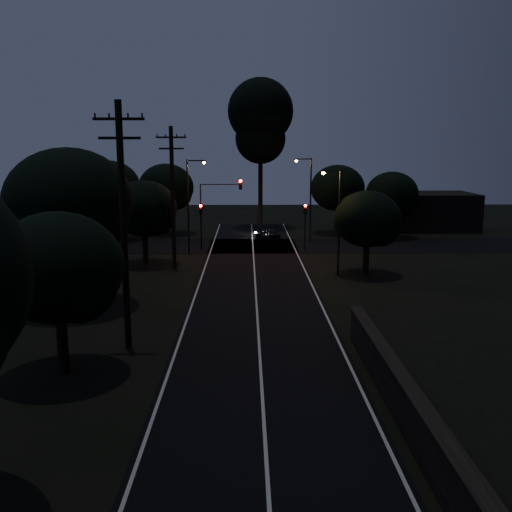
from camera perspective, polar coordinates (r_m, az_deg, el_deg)
name	(u,v)px	position (r m, az deg, el deg)	size (l,w,h in m)	color
road_surface	(254,271)	(42.11, -0.16, -1.50)	(60.00, 70.00, 0.03)	black
utility_pole_mid	(123,223)	(25.81, -13.13, 3.25)	(2.20, 0.30, 11.00)	black
utility_pole_far	(173,196)	(42.51, -8.33, 5.97)	(2.20, 0.30, 10.50)	black
tree_left_b	(61,271)	(23.56, -18.88, -1.40)	(5.18, 5.18, 6.58)	black
tree_left_c	(73,205)	(33.46, -17.84, 4.87)	(7.14, 7.14, 9.02)	black
tree_left_d	(146,210)	(44.84, -10.93, 4.52)	(5.14, 5.14, 6.52)	black
tree_far_nw	(168,189)	(60.61, -8.80, 6.69)	(5.78, 5.78, 7.32)	black
tree_far_w	(111,189)	(57.57, -14.31, 6.56)	(6.08, 6.08, 7.75)	black
tree_far_ne	(340,189)	(60.84, 8.36, 6.63)	(5.68, 5.68, 7.19)	black
tree_far_e	(394,195)	(58.97, 13.62, 5.95)	(5.21, 5.21, 6.61)	black
tree_right_a	(370,221)	(41.17, 11.33, 3.50)	(4.74, 4.74, 6.02)	black
tall_pine	(261,120)	(65.09, 0.45, 13.44)	(7.29, 7.29, 16.56)	black
building_left	(68,211)	(65.34, -18.29, 4.32)	(10.00, 8.00, 4.40)	black
building_right	(431,211)	(66.64, 17.09, 4.34)	(9.00, 7.00, 4.00)	black
signal_left	(201,218)	(50.54, -5.53, 3.78)	(0.28, 0.35, 4.10)	black
signal_right	(305,218)	(50.64, 4.93, 3.81)	(0.28, 0.35, 4.10)	black
signal_mast	(220,201)	(50.27, -3.63, 5.50)	(3.70, 0.35, 6.25)	black
streetlight_a	(190,200)	(48.44, -6.59, 5.59)	(1.66, 0.26, 8.00)	black
streetlight_b	(309,194)	(54.50, 5.28, 6.20)	(1.66, 0.26, 8.00)	black
streetlight_c	(337,214)	(40.78, 8.10, 4.17)	(1.46, 0.26, 7.50)	black
car	(268,234)	(55.69, 1.19, 2.17)	(1.43, 3.55, 1.21)	black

